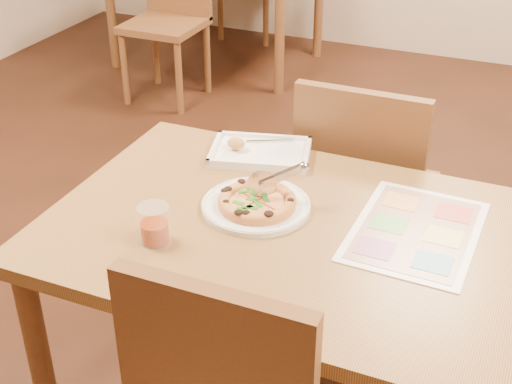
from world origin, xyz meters
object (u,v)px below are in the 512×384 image
at_px(appetizer_tray, 258,153).
at_px(menu, 416,231).
at_px(pizza, 257,202).
at_px(glass_tumbler, 154,227).
at_px(plate, 256,206).
at_px(bg_chair_near, 171,1).
at_px(dining_table, 302,257).
at_px(pizza_cutter, 275,178).
at_px(chair_far, 363,176).

xyz_separation_m(appetizer_tray, menu, (0.52, -0.22, -0.01)).
distance_m(pizza, glass_tumbler, 0.29).
bearing_deg(plate, bg_chair_near, 124.03).
bearing_deg(dining_table, pizza_cutter, 143.45).
bearing_deg(pizza, bg_chair_near, 124.05).
distance_m(plate, pizza_cutter, 0.09).
bearing_deg(dining_table, menu, 21.42).
height_order(pizza_cutter, appetizer_tray, pizza_cutter).
height_order(bg_chair_near, menu, bg_chair_near).
bearing_deg(glass_tumbler, bg_chair_near, 118.31).
relative_size(dining_table, plate, 4.53).
relative_size(chair_far, menu, 1.12).
bearing_deg(appetizer_tray, plate, -68.36).
bearing_deg(appetizer_tray, chair_far, 47.25).
height_order(plate, glass_tumbler, glass_tumbler).
xyz_separation_m(pizza, appetizer_tray, (-0.12, 0.28, -0.02)).
bearing_deg(bg_chair_near, menu, -48.36).
height_order(plate, menu, plate).
distance_m(bg_chair_near, pizza_cutter, 2.60).
bearing_deg(plate, chair_far, 75.05).
distance_m(dining_table, pizza, 0.18).
distance_m(bg_chair_near, pizza, 2.61).
height_order(dining_table, plate, plate).
bearing_deg(plate, glass_tumbler, -125.08).
distance_m(pizza, appetizer_tray, 0.31).
relative_size(chair_far, bg_chair_near, 1.00).
bearing_deg(pizza, menu, 9.00).
distance_m(chair_far, pizza_cutter, 0.58).
distance_m(plate, menu, 0.41).
bearing_deg(plate, menu, 7.65).
relative_size(pizza, menu, 0.49).
xyz_separation_m(chair_far, plate, (-0.15, -0.55, 0.16)).
height_order(dining_table, pizza, pizza).
xyz_separation_m(plate, pizza_cutter, (0.04, 0.03, 0.08)).
bearing_deg(bg_chair_near, plate, -55.97).
distance_m(pizza, pizza_cutter, 0.08).
height_order(dining_table, pizza_cutter, pizza_cutter).
height_order(appetizer_tray, menu, appetizer_tray).
height_order(bg_chair_near, appetizer_tray, bg_chair_near).
relative_size(dining_table, pizza, 6.29).
relative_size(dining_table, appetizer_tray, 3.91).
height_order(plate, pizza_cutter, pizza_cutter).
relative_size(plate, glass_tumbler, 2.93).
bearing_deg(glass_tumbler, pizza, 52.79).
height_order(pizza_cutter, glass_tumbler, pizza_cutter).
bearing_deg(chair_far, dining_table, 90.00).
bearing_deg(menu, plate, -172.35).
xyz_separation_m(pizza_cutter, glass_tumbler, (-0.21, -0.27, -0.04)).
bearing_deg(menu, appetizer_tray, 157.02).
bearing_deg(menu, glass_tumbler, -153.15).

